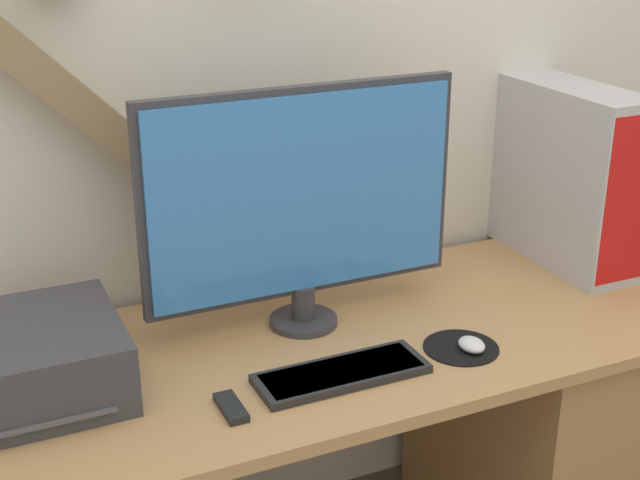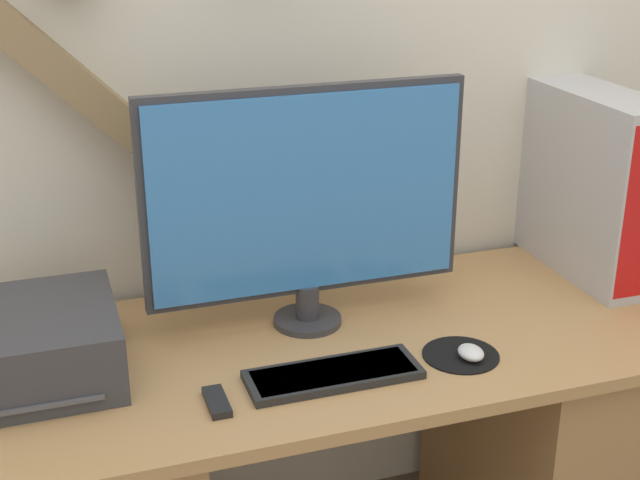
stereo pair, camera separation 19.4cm
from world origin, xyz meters
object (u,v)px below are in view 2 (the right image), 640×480
object	(u,v)px
keyboard	(333,374)
monitor	(306,198)
mouse	(471,353)
printer	(37,345)
remote_control	(217,402)
computer_tower	(594,184)

from	to	relation	value
keyboard	monitor	bearing A→B (deg)	84.34
mouse	printer	xyz separation A→B (m)	(-0.90, 0.23, 0.06)
mouse	remote_control	distance (m)	0.57
keyboard	printer	world-z (taller)	printer
monitor	computer_tower	distance (m)	0.82
keyboard	printer	size ratio (longest dim) A/B	1.02
keyboard	remote_control	distance (m)	0.26
keyboard	mouse	distance (m)	0.31
computer_tower	printer	world-z (taller)	computer_tower
printer	remote_control	xyz separation A→B (m)	(0.33, -0.23, -0.07)
mouse	computer_tower	world-z (taller)	computer_tower
computer_tower	remote_control	bearing A→B (deg)	-162.01
mouse	remote_control	world-z (taller)	mouse
computer_tower	printer	bearing A→B (deg)	-174.94
monitor	mouse	bearing A→B (deg)	-44.88
mouse	printer	distance (m)	0.93
printer	remote_control	bearing A→B (deg)	-34.80
monitor	printer	xyz separation A→B (m)	(-0.61, -0.06, -0.24)
mouse	printer	bearing A→B (deg)	165.92
monitor	mouse	world-z (taller)	monitor
monitor	mouse	size ratio (longest dim) A/B	10.69
keyboard	remote_control	size ratio (longest dim) A/B	3.44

